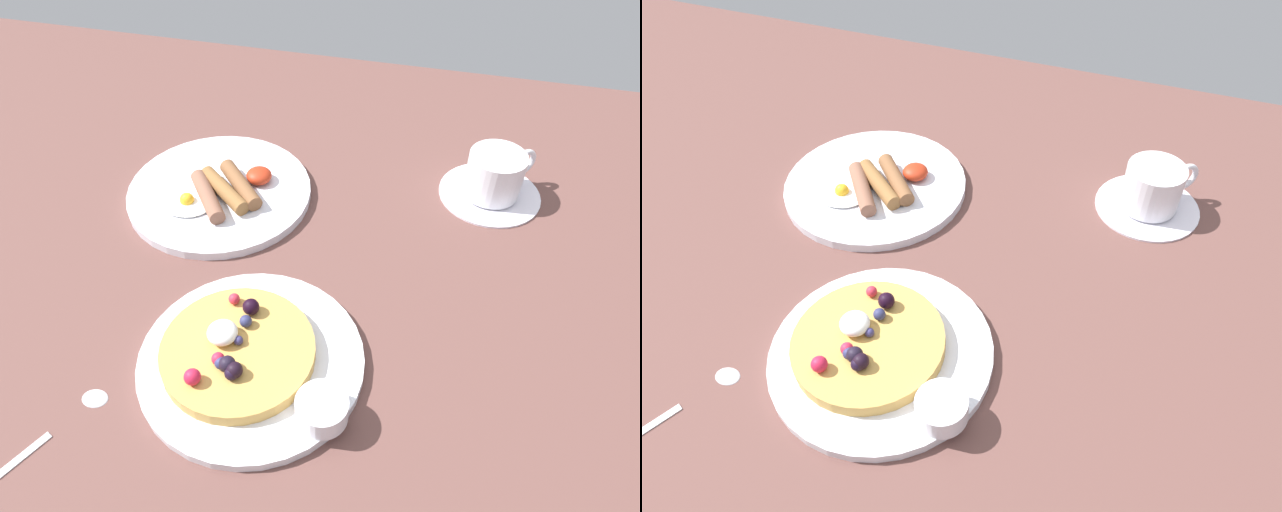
{
  "view_description": "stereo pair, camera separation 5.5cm",
  "coord_description": "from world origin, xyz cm",
  "views": [
    {
      "loc": [
        17.41,
        -46.83,
        55.31
      ],
      "look_at": [
        5.68,
        1.61,
        4.0
      ],
      "focal_mm": 33.2,
      "sensor_mm": 36.0,
      "label": 1
    },
    {
      "loc": [
        22.68,
        -45.24,
        55.31
      ],
      "look_at": [
        5.68,
        1.61,
        4.0
      ],
      "focal_mm": 33.2,
      "sensor_mm": 36.0,
      "label": 2
    }
  ],
  "objects": [
    {
      "name": "pancake_plate",
      "position": [
        1.35,
        -12.56,
        0.62
      ],
      "size": [
        24.86,
        24.86,
        1.23
      ],
      "primitive_type": "cylinder",
      "color": "white",
      "rests_on": "ground_plane"
    },
    {
      "name": "teaspoon",
      "position": [
        -15.34,
        -24.55,
        0.24
      ],
      "size": [
        8.95,
        15.68,
        0.6
      ],
      "color": "silver",
      "rests_on": "ground_plane"
    },
    {
      "name": "ground_plane",
      "position": [
        0.0,
        0.0,
        -1.5
      ],
      "size": [
        185.72,
        116.99,
        3.0
      ],
      "primitive_type": "cube",
      "color": "brown"
    },
    {
      "name": "coffee_cup",
      "position": [
        25.84,
        23.3,
        3.92
      ],
      "size": [
        9.73,
        8.89,
        6.33
      ],
      "color": "white",
      "rests_on": "coffee_saucer"
    },
    {
      "name": "fried_breakfast",
      "position": [
        -11.01,
        12.56,
        2.26
      ],
      "size": [
        14.1,
        12.67,
        2.39
      ],
      "color": "brown",
      "rests_on": "breakfast_plate"
    },
    {
      "name": "pancake_with_berries",
      "position": [
        -0.19,
        -12.78,
        2.28
      ],
      "size": [
        16.88,
        16.88,
        3.71
      ],
      "color": "gold",
      "rests_on": "pancake_plate"
    },
    {
      "name": "syrup_ramekin",
      "position": [
        10.53,
        -17.66,
        2.62
      ],
      "size": [
        5.41,
        5.41,
        2.7
      ],
      "color": "white",
      "rests_on": "pancake_plate"
    },
    {
      "name": "breakfast_plate",
      "position": [
        -12.14,
        13.87,
        0.65
      ],
      "size": [
        26.19,
        26.19,
        1.3
      ],
      "primitive_type": "cylinder",
      "color": "white",
      "rests_on": "ground_plane"
    },
    {
      "name": "coffee_saucer",
      "position": [
        25.71,
        23.19,
        0.32
      ],
      "size": [
        14.47,
        14.47,
        0.64
      ],
      "primitive_type": "cylinder",
      "color": "white",
      "rests_on": "ground_plane"
    }
  ]
}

